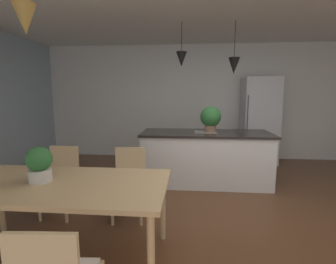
# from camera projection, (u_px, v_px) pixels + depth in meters

# --- Properties ---
(ground_plane) EXTENTS (10.00, 8.40, 0.04)m
(ground_plane) POSITION_uv_depth(u_px,v_px,m) (236.00, 227.00, 2.92)
(ground_plane) COLOR brown
(wall_back_kitchen) EXTENTS (10.00, 0.12, 2.70)m
(wall_back_kitchen) POSITION_uv_depth(u_px,v_px,m) (214.00, 102.00, 5.92)
(wall_back_kitchen) COLOR white
(wall_back_kitchen) RESTS_ON ground_plane
(dining_table) EXTENTS (2.00, 0.97, 0.75)m
(dining_table) POSITION_uv_depth(u_px,v_px,m) (58.00, 189.00, 2.23)
(dining_table) COLOR tan
(dining_table) RESTS_ON ground_plane
(chair_far_right) EXTENTS (0.43, 0.43, 0.87)m
(chair_far_right) POSITION_uv_depth(u_px,v_px,m) (129.00, 181.00, 3.07)
(chair_far_right) COLOR tan
(chair_far_right) RESTS_ON ground_plane
(chair_far_left) EXTENTS (0.40, 0.40, 0.87)m
(chair_far_left) POSITION_uv_depth(u_px,v_px,m) (61.00, 178.00, 3.15)
(chair_far_left) COLOR tan
(chair_far_left) RESTS_ON ground_plane
(kitchen_island) EXTENTS (2.20, 0.86, 0.91)m
(kitchen_island) POSITION_uv_depth(u_px,v_px,m) (205.00, 157.00, 4.26)
(kitchen_island) COLOR silver
(kitchen_island) RESTS_ON ground_plane
(refrigerator) EXTENTS (0.75, 0.67, 1.91)m
(refrigerator) POSITION_uv_depth(u_px,v_px,m) (259.00, 121.00, 5.51)
(refrigerator) COLOR silver
(refrigerator) RESTS_ON ground_plane
(pendant_over_table) EXTENTS (0.18, 0.18, 0.69)m
(pendant_over_table) POSITION_uv_depth(u_px,v_px,m) (25.00, 19.00, 1.93)
(pendant_over_table) COLOR black
(pendant_over_island_main) EXTENTS (0.18, 0.18, 0.70)m
(pendant_over_island_main) POSITION_uv_depth(u_px,v_px,m) (181.00, 59.00, 4.05)
(pendant_over_island_main) COLOR black
(pendant_over_island_aux) EXTENTS (0.19, 0.19, 0.83)m
(pendant_over_island_aux) POSITION_uv_depth(u_px,v_px,m) (234.00, 66.00, 3.99)
(pendant_over_island_aux) COLOR black
(potted_plant_on_island) EXTENTS (0.35, 0.35, 0.44)m
(potted_plant_on_island) POSITION_uv_depth(u_px,v_px,m) (211.00, 118.00, 4.15)
(potted_plant_on_island) COLOR #8C664C
(potted_plant_on_island) RESTS_ON kitchen_island
(potted_plant_on_table) EXTENTS (0.23, 0.23, 0.32)m
(potted_plant_on_table) POSITION_uv_depth(u_px,v_px,m) (39.00, 164.00, 2.23)
(potted_plant_on_table) COLOR beige
(potted_plant_on_table) RESTS_ON dining_table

